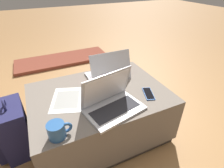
# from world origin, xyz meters

# --- Properties ---
(ground_plane) EXTENTS (14.00, 14.00, 0.00)m
(ground_plane) POSITION_xyz_m (0.00, 0.00, 0.00)
(ground_plane) COLOR #9E7042
(ottoman) EXTENTS (1.02, 0.73, 0.42)m
(ottoman) POSITION_xyz_m (0.00, 0.00, 0.21)
(ottoman) COLOR #3D3832
(ottoman) RESTS_ON ground_plane
(laptop_near) EXTENTS (0.41, 0.31, 0.25)m
(laptop_near) POSITION_xyz_m (0.01, -0.20, 0.47)
(laptop_near) COLOR #B7B7BC
(laptop_near) RESTS_ON ottoman
(laptop_far) EXTENTS (0.34, 0.24, 0.24)m
(laptop_far) POSITION_xyz_m (0.15, 0.17, 0.47)
(laptop_far) COLOR #B7B7BC
(laptop_far) RESTS_ON ottoman
(cell_phone) EXTENTS (0.11, 0.17, 0.01)m
(cell_phone) POSITION_xyz_m (0.33, -0.17, 0.42)
(cell_phone) COLOR #1E4C9E
(cell_phone) RESTS_ON ottoman
(backpack) EXTENTS (0.26, 0.32, 0.48)m
(backpack) POSITION_xyz_m (-0.65, 0.10, 0.20)
(backpack) COLOR #23234C
(backpack) RESTS_ON ground_plane
(paper_sheet) EXTENTS (0.30, 0.35, 0.00)m
(paper_sheet) POSITION_xyz_m (-0.24, 0.02, 0.42)
(paper_sheet) COLOR silver
(paper_sheet) RESTS_ON ottoman
(coffee_mug) EXTENTS (0.14, 0.10, 0.09)m
(coffee_mug) POSITION_xyz_m (-0.36, -0.30, 0.46)
(coffee_mug) COLOR #285693
(coffee_mug) RESTS_ON ottoman
(fireplace_hearth) EXTENTS (1.40, 0.50, 0.04)m
(fireplace_hearth) POSITION_xyz_m (0.00, 1.62, 0.02)
(fireplace_hearth) COLOR brown
(fireplace_hearth) RESTS_ON ground_plane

